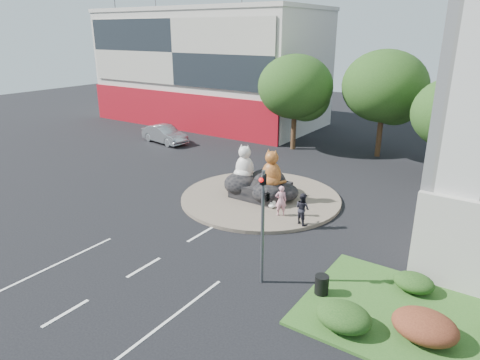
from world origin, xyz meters
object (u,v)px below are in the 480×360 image
at_px(pedestrian_pink, 281,201).
at_px(parked_car, 165,134).
at_px(cat_tabby, 272,168).
at_px(kitten_calico, 236,189).
at_px(cat_white, 245,162).
at_px(pedestrian_dark, 302,209).
at_px(litter_bin, 322,285).
at_px(kitten_white, 273,201).

bearing_deg(pedestrian_pink, parked_car, -63.48).
bearing_deg(cat_tabby, kitten_calico, -164.91).
bearing_deg(cat_white, kitten_calico, -102.44).
bearing_deg(kitten_calico, cat_white, 89.70).
relative_size(pedestrian_dark, litter_bin, 2.25).
bearing_deg(parked_car, litter_bin, -114.03).
bearing_deg(pedestrian_pink, kitten_calico, -51.82).
bearing_deg(parked_car, pedestrian_pink, -108.16).
height_order(cat_white, litter_bin, cat_white).
bearing_deg(cat_tabby, litter_bin, -48.15).
relative_size(cat_tabby, kitten_white, 3.00).
height_order(cat_tabby, litter_bin, cat_tabby).
bearing_deg(pedestrian_pink, cat_tabby, -82.15).
height_order(pedestrian_pink, litter_bin, pedestrian_pink).
bearing_deg(kitten_calico, pedestrian_dark, -10.07).
height_order(kitten_calico, kitten_white, kitten_calico).
bearing_deg(pedestrian_dark, litter_bin, 146.04).
xyz_separation_m(cat_tabby, kitten_calico, (-2.16, -0.60, -1.64)).
xyz_separation_m(kitten_calico, kitten_white, (2.83, -0.35, -0.05)).
distance_m(cat_white, pedestrian_dark, 5.76).
xyz_separation_m(cat_white, pedestrian_dark, (5.20, -2.19, -1.16)).
bearing_deg(pedestrian_dark, pedestrian_pink, 9.57).
relative_size(cat_tabby, parked_car, 0.46).
bearing_deg(cat_white, parked_car, 145.30).
xyz_separation_m(pedestrian_pink, parked_car, (-17.52, 8.94, -0.25)).
height_order(pedestrian_dark, parked_car, pedestrian_dark).
height_order(kitten_white, pedestrian_pink, pedestrian_pink).
xyz_separation_m(cat_tabby, pedestrian_pink, (1.59, -1.63, -1.19)).
xyz_separation_m(pedestrian_pink, pedestrian_dark, (1.51, -0.35, -0.00)).
relative_size(cat_white, kitten_calico, 2.61).
xyz_separation_m(parked_car, litter_bin, (22.56, -14.60, -0.32)).
relative_size(pedestrian_pink, parked_car, 0.35).
xyz_separation_m(pedestrian_pink, litter_bin, (5.04, -5.66, -0.57)).
bearing_deg(kitten_calico, cat_tabby, 20.12).
height_order(pedestrian_pink, pedestrian_dark, pedestrian_pink).
height_order(pedestrian_pink, parked_car, pedestrian_pink).
bearing_deg(pedestrian_dark, cat_white, -0.41).
relative_size(cat_white, cat_tabby, 0.98).
bearing_deg(litter_bin, parked_car, 147.09).
xyz_separation_m(cat_white, cat_tabby, (2.09, -0.21, 0.03)).
bearing_deg(kitten_white, parked_car, 136.96).
height_order(kitten_white, pedestrian_dark, pedestrian_dark).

